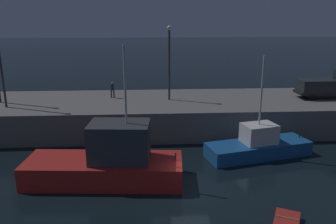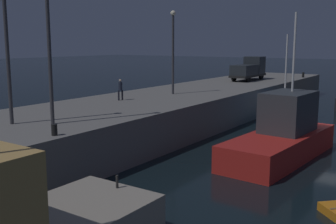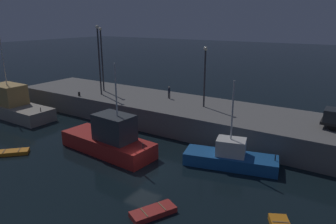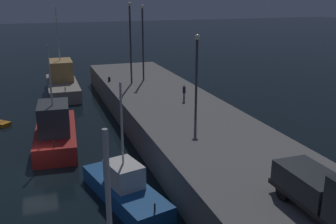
{
  "view_description": "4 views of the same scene",
  "coord_description": "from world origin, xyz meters",
  "px_view_note": "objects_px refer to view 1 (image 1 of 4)",
  "views": [
    {
      "loc": [
        -2.58,
        -18.31,
        10.36
      ],
      "look_at": [
        -0.79,
        11.95,
        1.72
      ],
      "focal_mm": 35.79,
      "sensor_mm": 36.0,
      "label": 1
    },
    {
      "loc": [
        -29.34,
        -6.18,
        6.97
      ],
      "look_at": [
        -5.58,
        9.92,
        2.11
      ],
      "focal_mm": 43.7,
      "sensor_mm": 36.0,
      "label": 2
    },
    {
      "loc": [
        14.51,
        -18.71,
        12.52
      ],
      "look_at": [
        -4.99,
        11.88,
        1.59
      ],
      "focal_mm": 33.05,
      "sensor_mm": 36.0,
      "label": 3
    },
    {
      "loc": [
        27.16,
        0.79,
        12.59
      ],
      "look_at": [
        -5.2,
        11.94,
        2.02
      ],
      "focal_mm": 40.9,
      "sensor_mm": 36.0,
      "label": 4
    }
  ],
  "objects_px": {
    "fishing_boat_orange": "(258,145)",
    "lamp_post_central": "(169,57)",
    "dockworker": "(112,89)",
    "utility_truck": "(331,85)",
    "fishing_boat_white": "(109,162)"
  },
  "relations": [
    {
      "from": "fishing_boat_orange",
      "to": "lamp_post_central",
      "type": "bearing_deg",
      "value": 130.33
    },
    {
      "from": "fishing_boat_orange",
      "to": "dockworker",
      "type": "height_order",
      "value": "fishing_boat_orange"
    },
    {
      "from": "fishing_boat_orange",
      "to": "utility_truck",
      "type": "relative_size",
      "value": 1.37
    },
    {
      "from": "fishing_boat_orange",
      "to": "dockworker",
      "type": "xyz_separation_m",
      "value": [
        -11.87,
        8.64,
        2.77
      ]
    },
    {
      "from": "dockworker",
      "to": "fishing_boat_white",
      "type": "bearing_deg",
      "value": -85.82
    },
    {
      "from": "lamp_post_central",
      "to": "dockworker",
      "type": "height_order",
      "value": "lamp_post_central"
    },
    {
      "from": "fishing_boat_orange",
      "to": "lamp_post_central",
      "type": "xyz_separation_m",
      "value": [
        -6.39,
        7.53,
        5.96
      ]
    },
    {
      "from": "fishing_boat_orange",
      "to": "dockworker",
      "type": "bearing_deg",
      "value": 143.96
    },
    {
      "from": "fishing_boat_white",
      "to": "lamp_post_central",
      "type": "distance_m",
      "value": 13.16
    },
    {
      "from": "fishing_boat_white",
      "to": "fishing_boat_orange",
      "type": "xyz_separation_m",
      "value": [
        10.98,
        3.54,
        -0.53
      ]
    },
    {
      "from": "fishing_boat_white",
      "to": "dockworker",
      "type": "relative_size",
      "value": 6.5
    },
    {
      "from": "fishing_boat_white",
      "to": "dockworker",
      "type": "xyz_separation_m",
      "value": [
        -0.89,
        12.18,
        2.23
      ]
    },
    {
      "from": "utility_truck",
      "to": "dockworker",
      "type": "relative_size",
      "value": 3.88
    },
    {
      "from": "utility_truck",
      "to": "dockworker",
      "type": "height_order",
      "value": "utility_truck"
    },
    {
      "from": "lamp_post_central",
      "to": "dockworker",
      "type": "distance_m",
      "value": 6.44
    }
  ]
}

